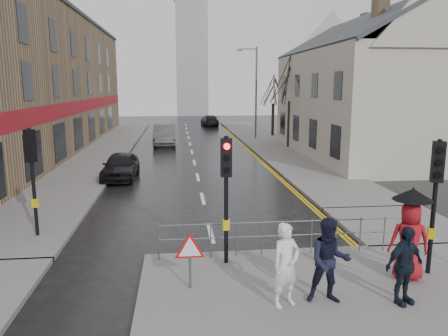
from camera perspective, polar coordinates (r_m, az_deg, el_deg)
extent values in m
plane|color=black|center=(11.80, -0.60, -13.26)|extent=(120.00, 120.00, 0.00)
cube|color=#605E5B|center=(9.53, 21.14, -19.77)|extent=(10.00, 9.00, 0.14)
cube|color=#605E5B|center=(34.50, -15.20, 2.47)|extent=(4.00, 44.00, 0.14)
cube|color=#605E5B|center=(36.82, 5.73, 3.29)|extent=(4.00, 40.00, 0.14)
cube|color=#605E5B|center=(16.36, 21.76, -6.86)|extent=(4.00, 4.20, 0.14)
cube|color=#947655|center=(34.52, -25.07, 10.07)|extent=(8.00, 42.00, 10.00)
cube|color=#B9AFA1|center=(31.58, 18.43, 7.82)|extent=(9.00, 16.00, 7.00)
cube|color=#947655|center=(27.64, 19.77, 19.29)|extent=(0.70, 0.90, 1.80)
cube|color=#947655|center=(35.96, 18.07, 17.25)|extent=(0.70, 0.90, 1.80)
cube|color=#95989D|center=(72.90, -4.26, 13.99)|extent=(5.00, 5.00, 18.00)
cylinder|color=black|center=(11.39, 0.29, -4.32)|extent=(0.11, 0.11, 3.40)
cube|color=black|center=(11.15, 0.29, 1.40)|extent=(0.28, 0.22, 1.00)
cylinder|color=#FF0C07|center=(10.97, 0.38, 2.83)|extent=(0.16, 0.04, 0.16)
cylinder|color=black|center=(11.01, 0.37, 1.28)|extent=(0.16, 0.04, 0.16)
cylinder|color=black|center=(11.07, 0.37, -0.25)|extent=(0.16, 0.04, 0.16)
cube|color=gold|center=(11.58, 0.28, -7.42)|extent=(0.18, 0.14, 0.28)
cylinder|color=black|center=(11.93, 25.70, -4.71)|extent=(0.11, 0.11, 3.40)
cube|color=black|center=(11.70, 26.16, 0.73)|extent=(0.34, 0.30, 1.00)
cylinder|color=black|center=(11.52, 26.42, 2.09)|extent=(0.16, 0.09, 0.16)
cylinder|color=black|center=(11.56, 26.30, 0.62)|extent=(0.16, 0.09, 0.16)
cylinder|color=black|center=(11.61, 26.18, -0.84)|extent=(0.16, 0.09, 0.16)
cube|color=gold|center=(12.11, 25.45, -7.68)|extent=(0.22, 0.19, 0.28)
cylinder|color=black|center=(14.74, -23.65, -1.76)|extent=(0.11, 0.11, 3.40)
cube|color=black|center=(14.55, -23.98, 2.67)|extent=(0.34, 0.30, 1.00)
cylinder|color=black|center=(14.63, -23.74, 3.91)|extent=(0.16, 0.09, 0.16)
cylinder|color=black|center=(14.66, -23.65, 2.75)|extent=(0.16, 0.09, 0.16)
cylinder|color=black|center=(14.70, -23.56, 1.59)|extent=(0.16, 0.09, 0.16)
cube|color=gold|center=(14.89, -23.46, -4.21)|extent=(0.22, 0.19, 0.28)
cylinder|color=#595B5E|center=(12.08, -8.57, -9.52)|extent=(0.04, 0.04, 1.00)
cylinder|color=#595B5E|center=(13.72, 22.86, -7.78)|extent=(0.04, 0.04, 1.00)
cylinder|color=#595B5E|center=(12.29, 8.27, -6.94)|extent=(7.10, 0.04, 0.04)
cylinder|color=#595B5E|center=(12.42, 8.22, -8.70)|extent=(7.10, 0.04, 0.04)
cylinder|color=#595B5E|center=(10.43, -4.45, -13.24)|extent=(0.06, 0.06, 0.85)
cylinder|color=red|center=(10.23, -4.49, -10.55)|extent=(0.80, 0.03, 0.80)
cylinder|color=white|center=(10.21, -4.49, -10.59)|extent=(0.60, 0.03, 0.60)
cylinder|color=#595B5E|center=(39.37, 4.22, 9.73)|extent=(0.16, 0.16, 8.00)
cylinder|color=#595B5E|center=(39.37, 3.26, 15.28)|extent=(1.40, 0.10, 0.10)
cube|color=#595B5E|center=(39.24, 2.06, 15.16)|extent=(0.50, 0.25, 0.18)
cylinder|color=black|center=(33.95, 8.49, 5.69)|extent=(0.26, 0.26, 3.50)
cylinder|color=black|center=(41.84, 6.39, 6.32)|extent=(0.26, 0.26, 3.00)
imported|color=white|center=(9.56, 8.10, -12.43)|extent=(0.78, 0.66, 1.83)
imported|color=black|center=(9.86, 13.60, -11.72)|extent=(1.02, 0.85, 1.89)
imported|color=maroon|center=(11.58, 23.03, -8.77)|extent=(1.06, 0.83, 1.92)
cylinder|color=black|center=(11.54, 23.07, -8.31)|extent=(0.02, 0.02, 2.12)
cone|color=black|center=(11.26, 23.46, -3.18)|extent=(0.96, 0.96, 0.28)
imported|color=black|center=(10.32, 22.50, -11.66)|extent=(1.10, 0.74, 1.74)
imported|color=black|center=(23.29, -13.35, 0.28)|extent=(1.81, 4.13, 1.38)
imported|color=#46484B|center=(36.04, -7.76, 4.31)|extent=(1.81, 5.08, 1.67)
imported|color=black|center=(52.83, -1.88, 6.21)|extent=(2.07, 4.60, 1.31)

